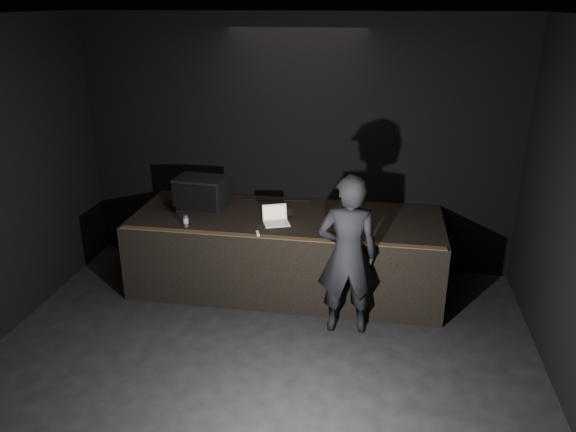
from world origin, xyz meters
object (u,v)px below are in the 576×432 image
Objects in this scene: stage_riser at (287,251)px; beer_can at (186,221)px; person at (348,255)px; laptop at (276,219)px; stage_monitor at (201,193)px.

beer_can is at bearing -154.75° from stage_riser.
stage_riser is at bearing -55.71° from person.
laptop is 0.21× the size of person.
beer_can is (-1.07, -0.31, 0.02)m from laptop.
stage_riser is 0.61m from laptop.
stage_riser is 5.90× the size of stage_monitor.
stage_riser is 1.39m from stage_monitor.
person is at bearing -47.94° from stage_riser.
person reaches higher than laptop.
stage_monitor reaches higher than laptop.
beer_can is at bearing -84.55° from stage_monitor.
laptop is 2.54× the size of beer_can.
laptop reaches higher than stage_riser.
person is (2.04, -1.06, -0.27)m from stage_monitor.
stage_monitor is at bearing 174.49° from stage_riser.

